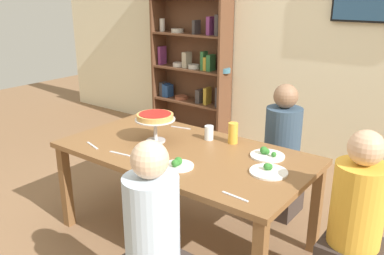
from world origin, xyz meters
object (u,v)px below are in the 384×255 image
Objects in this scene: cutlery_fork_near at (235,196)px; dining_table at (184,160)px; cutlery_knife_far at (120,154)px; beer_glass_amber_tall at (233,133)px; cutlery_fork_far at (161,122)px; cutlery_knife_near at (181,128)px; water_glass_clear_near at (209,133)px; bookshelf at (192,50)px; salad_plate_near_diner at (268,171)px; salad_plate_far_diner at (178,164)px; diner_near_right at (153,253)px; diner_far_right at (281,160)px; deep_dish_pizza_stand at (155,119)px; salad_plate_spare at (267,155)px; cutlery_spare_fork at (92,145)px; diner_head_east at (353,236)px.

dining_table is at bearing 154.73° from cutlery_fork_near.
dining_table is 0.47m from cutlery_knife_far.
beer_glass_amber_tall reaches higher than cutlery_fork_far.
dining_table is at bearing 118.80° from cutlery_knife_near.
cutlery_knife_far is (-0.34, -0.63, -0.05)m from water_glass_clear_near.
bookshelf is 8.90× the size of salad_plate_near_diner.
salad_plate_far_diner is 1.13× the size of cutlery_fork_near.
bookshelf reaches higher than salad_plate_far_diner.
cutlery_knife_near is (-0.76, 1.20, 0.25)m from diner_near_right.
cutlery_fork_far is (-1.00, -0.41, 0.25)m from diner_far_right.
cutlery_knife_far is (-1.00, 0.05, 0.00)m from cutlery_fork_near.
diner_far_right is 0.90m from cutlery_knife_near.
deep_dish_pizza_stand is at bearing 40.66° from diner_near_right.
salad_plate_spare is at bearing 13.50° from diner_far_right.
cutlery_knife_far is (-0.87, -0.59, -0.01)m from salad_plate_spare.
cutlery_fork_far is at bearing -67.86° from diner_far_right.
bookshelf reaches higher than beer_glass_amber_tall.
dining_table is 1.63× the size of diner_near_right.
deep_dish_pizza_stand reaches higher than beer_glass_amber_tall.
bookshelf is 12.29× the size of cutlery_spare_fork.
salad_plate_spare is at bearing -6.96° from diner_near_right.
cutlery_fork_near is (0.26, 0.42, 0.25)m from diner_near_right.
diner_head_east is at bearing 4.48° from cutlery_knife_far.
dining_table is at bearing -2.88° from deep_dish_pizza_stand.
beer_glass_amber_tall is 1.08m from cutlery_spare_fork.
water_glass_clear_near is at bearing 153.51° from cutlery_knife_near.
diner_far_right reaches higher than cutlery_knife_near.
salad_plate_far_diner is 1.13× the size of cutlery_fork_far.
salad_plate_spare is (0.13, 1.07, 0.26)m from diner_near_right.
beer_glass_amber_tall is at bearing 163.21° from cutlery_knife_near.
cutlery_knife_near is at bearing 85.64° from cutlery_spare_fork.
salad_plate_far_diner is (-0.52, -0.28, 0.01)m from salad_plate_near_diner.
beer_glass_amber_tall is 0.90× the size of cutlery_knife_far.
diner_far_right reaches higher than deep_dish_pizza_stand.
deep_dish_pizza_stand is 1.06m from cutlery_fork_near.
salad_plate_far_diner is 1.13× the size of cutlery_knife_near.
cutlery_fork_near reaches higher than dining_table.
diner_far_right is at bearing -148.22° from cutlery_fork_far.
beer_glass_amber_tall reaches higher than cutlery_knife_near.
beer_glass_amber_tall is (-0.21, -0.47, 0.33)m from diner_far_right.
salad_plate_far_diner is at bearing 170.99° from cutlery_fork_near.
salad_plate_spare is at bearing 16.31° from deep_dish_pizza_stand.
diner_far_right is 4.63× the size of salad_plate_near_diner.
cutlery_knife_near is (-1.02, 0.37, -0.01)m from salad_plate_near_diner.
salad_plate_near_diner is at bearing -0.46° from diner_head_east.
diner_head_east is 1.30m from water_glass_clear_near.
diner_head_east is at bearing -0.46° from salad_plate_near_diner.
cutlery_fork_far is at bearing 145.24° from dining_table.
diner_near_right reaches higher than cutlery_spare_fork.
deep_dish_pizza_stand is 0.42m from cutlery_knife_near.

